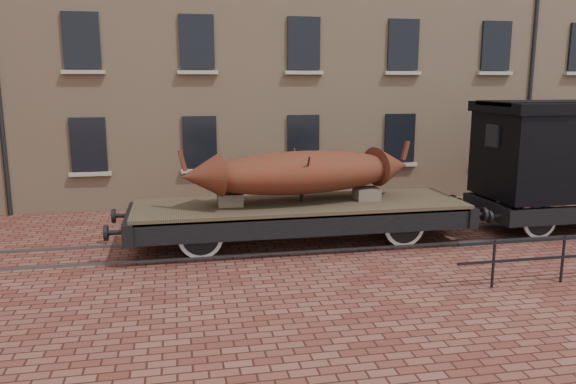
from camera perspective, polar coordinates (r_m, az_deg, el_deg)
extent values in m
plane|color=#58271F|center=(14.70, 2.01, -5.29)|extent=(90.00, 90.00, 0.00)
cube|color=tan|center=(24.69, 3.64, 17.76)|extent=(40.00, 10.00, 14.00)
cube|color=black|center=(18.97, -19.60, 4.59)|extent=(1.10, 0.12, 1.70)
cube|color=#A59E8C|center=(19.04, -19.44, 1.73)|extent=(1.30, 0.18, 0.12)
cube|color=black|center=(18.79, -8.95, 5.04)|extent=(1.10, 0.12, 1.70)
cube|color=#A59E8C|center=(18.85, -8.85, 2.15)|extent=(1.30, 0.18, 0.12)
cube|color=black|center=(19.25, 1.56, 5.32)|extent=(1.10, 0.12, 1.70)
cube|color=#A59E8C|center=(19.31, 1.58, 2.50)|extent=(1.30, 0.18, 0.12)
cube|color=black|center=(20.32, 11.27, 5.42)|extent=(1.10, 0.12, 1.70)
cube|color=#A59E8C|center=(20.38, 11.23, 2.74)|extent=(1.30, 0.18, 0.12)
cube|color=black|center=(21.89, 19.80, 5.38)|extent=(1.10, 0.12, 1.70)
cube|color=#A59E8C|center=(21.95, 19.72, 2.89)|extent=(1.30, 0.18, 0.12)
cube|color=black|center=(23.88, 27.05, 5.25)|extent=(1.10, 0.12, 1.70)
cube|color=#A59E8C|center=(23.93, 26.94, 2.97)|extent=(1.30, 0.18, 0.12)
cube|color=black|center=(18.91, -20.25, 14.26)|extent=(1.10, 0.12, 1.70)
cube|color=#A59E8C|center=(18.81, -20.08, 11.39)|extent=(1.30, 0.18, 0.12)
cube|color=black|center=(18.73, -9.26, 14.82)|extent=(1.10, 0.12, 1.70)
cube|color=#A59E8C|center=(18.63, -9.15, 11.92)|extent=(1.30, 0.18, 0.12)
cube|color=black|center=(19.19, 1.61, 14.87)|extent=(1.10, 0.12, 1.70)
cube|color=#A59E8C|center=(19.10, 1.63, 12.03)|extent=(1.30, 0.18, 0.12)
cube|color=black|center=(20.26, 11.62, 14.46)|extent=(1.10, 0.12, 1.70)
cube|color=#A59E8C|center=(20.17, 11.58, 11.77)|extent=(1.30, 0.18, 0.12)
cube|color=black|center=(21.84, 20.37, 13.75)|extent=(1.10, 0.12, 1.70)
cube|color=#A59E8C|center=(21.76, 20.28, 11.26)|extent=(1.30, 0.18, 0.12)
cylinder|color=black|center=(22.79, 24.04, 17.40)|extent=(0.14, 0.14, 14.00)
cube|color=#59595E|center=(14.02, 2.69, -5.99)|extent=(30.00, 0.08, 0.06)
cube|color=#59595E|center=(15.36, 1.39, -4.43)|extent=(30.00, 0.08, 0.06)
cylinder|color=black|center=(12.28, 20.14, -6.88)|extent=(0.06, 0.06, 1.00)
cylinder|color=black|center=(13.17, 26.13, -6.15)|extent=(0.06, 0.06, 1.00)
cube|color=#4A402C|center=(14.39, 1.22, -1.32)|extent=(8.39, 2.46, 0.13)
cube|color=black|center=(13.37, 2.28, -3.48)|extent=(8.39, 0.18, 0.50)
cube|color=black|center=(15.54, 0.31, -1.39)|extent=(8.39, 0.18, 0.50)
cube|color=black|center=(14.17, -15.61, -3.05)|extent=(0.25, 2.57, 0.50)
cylinder|color=black|center=(13.39, -17.20, -3.96)|extent=(0.39, 0.11, 0.11)
cylinder|color=black|center=(13.41, -18.01, -3.99)|extent=(0.09, 0.36, 0.36)
cylinder|color=black|center=(15.01, -16.58, -2.31)|extent=(0.39, 0.11, 0.11)
cylinder|color=black|center=(15.03, -17.30, -2.34)|extent=(0.09, 0.36, 0.36)
cube|color=black|center=(15.87, 16.17, -1.57)|extent=(0.25, 2.57, 0.50)
cylinder|color=black|center=(15.31, 18.65, -2.18)|extent=(0.39, 0.11, 0.11)
cylinder|color=black|center=(15.40, 19.26, -2.14)|extent=(0.09, 0.36, 0.36)
cylinder|color=black|center=(16.74, 15.82, -0.90)|extent=(0.39, 0.11, 0.11)
cylinder|color=black|center=(16.83, 16.39, -0.87)|extent=(0.09, 0.36, 0.36)
cylinder|color=black|center=(14.19, -9.00, -3.77)|extent=(0.11, 2.13, 0.11)
cylinder|color=white|center=(13.50, -8.87, -4.55)|extent=(1.07, 0.08, 1.07)
cylinder|color=black|center=(13.50, -8.87, -4.55)|extent=(0.88, 0.11, 0.88)
cube|color=black|center=(13.30, -8.88, -3.59)|extent=(1.01, 0.09, 0.11)
cylinder|color=white|center=(14.89, -9.12, -3.07)|extent=(1.07, 0.08, 1.07)
cylinder|color=black|center=(14.89, -9.12, -3.07)|extent=(0.88, 0.11, 0.88)
cube|color=black|center=(14.96, -9.18, -1.94)|extent=(1.01, 0.09, 0.11)
cylinder|color=black|center=(15.26, 10.70, -2.77)|extent=(0.11, 2.13, 0.11)
cylinder|color=white|center=(14.62, 11.75, -3.43)|extent=(1.07, 0.08, 1.07)
cylinder|color=black|center=(14.62, 11.75, -3.43)|extent=(0.88, 0.11, 0.88)
cube|color=black|center=(14.43, 12.00, -2.53)|extent=(1.01, 0.09, 0.11)
cylinder|color=white|center=(15.91, 9.74, -2.16)|extent=(1.07, 0.08, 1.07)
cylinder|color=black|center=(15.91, 9.74, -2.16)|extent=(0.88, 0.11, 0.88)
cube|color=black|center=(15.97, 9.60, -1.12)|extent=(1.01, 0.09, 0.11)
cube|color=black|center=(14.49, 1.21, -3.00)|extent=(4.47, 0.07, 0.07)
cube|color=#68604F|center=(14.07, -5.91, -0.73)|extent=(0.62, 0.56, 0.31)
cube|color=#68604F|center=(14.83, 7.99, -0.17)|extent=(0.62, 0.56, 0.31)
ellipsoid|color=maroon|center=(14.24, 1.36, 2.00)|extent=(5.59, 2.39, 1.08)
cone|color=maroon|center=(13.56, -8.87, 1.61)|extent=(1.06, 1.14, 1.03)
cube|color=maroon|center=(13.44, -10.69, 3.19)|extent=(0.23, 0.14, 0.52)
cone|color=maroon|center=(15.30, 10.43, 2.64)|extent=(1.06, 1.14, 1.03)
cube|color=maroon|center=(15.46, 11.85, 4.17)|extent=(0.23, 0.14, 0.52)
cylinder|color=black|center=(13.84, 1.76, 1.18)|extent=(0.05, 0.93, 1.32)
cylinder|color=black|center=(14.68, 0.99, 1.76)|extent=(0.05, 0.93, 1.32)
cube|color=black|center=(19.02, 25.82, -0.42)|extent=(6.06, 0.16, 0.45)
cube|color=black|center=(16.44, 19.68, -1.62)|extent=(0.22, 2.42, 0.45)
cylinder|color=black|center=(15.54, 19.75, -2.35)|extent=(0.08, 0.32, 0.32)
cylinder|color=black|center=(16.90, 16.96, -1.12)|extent=(0.08, 0.32, 0.32)
cylinder|color=black|center=(17.08, 22.83, -2.15)|extent=(0.10, 1.92, 0.10)
cylinder|color=white|center=(16.51, 24.22, -2.70)|extent=(0.97, 0.07, 0.97)
cylinder|color=black|center=(16.51, 24.22, -2.70)|extent=(0.79, 0.10, 0.79)
cylinder|color=white|center=(17.66, 21.54, -1.64)|extent=(0.97, 0.07, 0.97)
cylinder|color=black|center=(17.66, 21.54, -1.64)|extent=(0.79, 0.10, 0.79)
cube|color=black|center=(16.13, 20.09, 5.39)|extent=(0.08, 0.61, 0.61)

